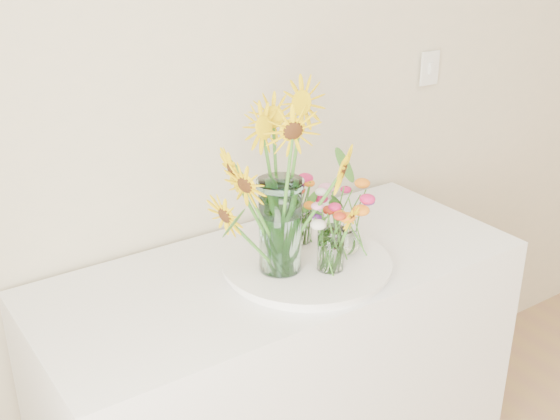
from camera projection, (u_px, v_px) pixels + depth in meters
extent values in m
cube|color=white|center=(281.00, 394.00, 2.16)|extent=(1.40, 0.60, 0.90)
cylinder|color=white|center=(306.00, 266.00, 1.95)|extent=(0.45, 0.45, 0.02)
cylinder|color=#B0E2E1|center=(280.00, 226.00, 1.85)|extent=(0.12, 0.12, 0.26)
cylinder|color=white|center=(331.00, 250.00, 1.88)|extent=(0.09, 0.09, 0.12)
cylinder|color=white|center=(301.00, 225.00, 2.03)|extent=(0.09, 0.09, 0.11)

